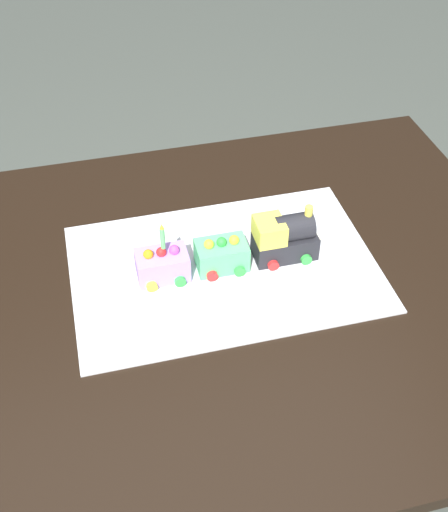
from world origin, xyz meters
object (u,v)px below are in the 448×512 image
cake_car_caboose_mint_green (222,255)px  cake_car_flatbed_lavender (162,265)px  dining_table (193,328)px  cake_locomotive (285,237)px  birthday_candle (162,236)px

cake_car_caboose_mint_green → cake_car_flatbed_lavender: 0.12m
cake_car_caboose_mint_green → cake_car_flatbed_lavender: (0.12, 0.00, 0.00)m
dining_table → cake_locomotive: size_ratio=10.00×
cake_car_flatbed_lavender → birthday_candle: birthday_candle is taller
cake_locomotive → cake_car_caboose_mint_green: cake_locomotive is taller
dining_table → birthday_candle: size_ratio=23.63×
cake_car_caboose_mint_green → birthday_candle: 0.13m
cake_locomotive → cake_car_flatbed_lavender: 0.25m
dining_table → cake_car_caboose_mint_green: (-0.07, -0.05, 0.14)m
cake_car_caboose_mint_green → birthday_candle: (0.11, 0.00, 0.07)m
cake_locomotive → birthday_candle: (0.24, 0.00, 0.05)m
cake_car_caboose_mint_green → cake_car_flatbed_lavender: size_ratio=1.00×
birthday_candle → dining_table: bearing=127.7°
cake_car_flatbed_lavender → cake_car_caboose_mint_green: bearing=180.0°
cake_car_caboose_mint_green → cake_locomotive: bearing=180.0°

